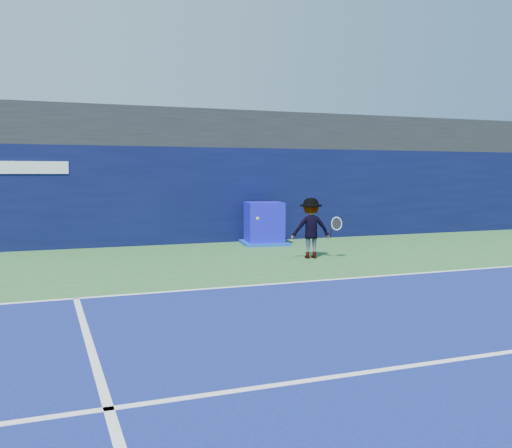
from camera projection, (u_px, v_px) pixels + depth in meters
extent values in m
plane|color=#2E662E|center=(423.00, 313.00, 8.87)|extent=(80.00, 80.00, 0.00)
cube|color=white|center=(331.00, 280.00, 11.66)|extent=(24.00, 0.10, 0.01)
cube|color=black|center=(213.00, 132.00, 19.27)|extent=(36.00, 3.00, 1.20)
cube|color=#090D34|center=(222.00, 195.00, 18.52)|extent=(36.00, 1.00, 3.00)
cube|color=#130EC5|center=(264.00, 223.00, 17.61)|extent=(1.24, 1.24, 1.30)
cube|color=#0D38B9|center=(264.00, 243.00, 17.67)|extent=(1.55, 1.55, 0.09)
imported|color=silver|center=(311.00, 228.00, 14.68)|extent=(1.11, 0.79, 1.56)
cylinder|color=black|center=(331.00, 233.00, 14.62)|extent=(0.07, 0.14, 0.25)
torus|color=silver|center=(337.00, 224.00, 14.60)|extent=(0.29, 0.16, 0.28)
cylinder|color=black|center=(337.00, 224.00, 14.60)|extent=(0.24, 0.12, 0.24)
sphere|color=#B9DA18|center=(258.00, 218.00, 13.15)|extent=(0.07, 0.07, 0.07)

